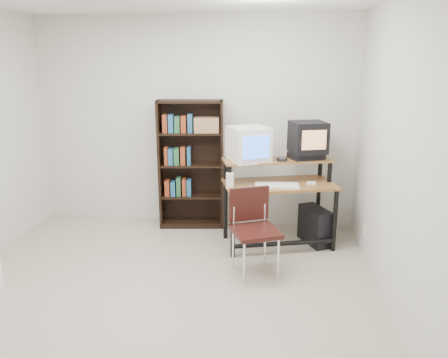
# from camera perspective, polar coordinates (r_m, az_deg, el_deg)

# --- Properties ---
(floor) EXTENTS (4.00, 4.00, 0.01)m
(floor) POSITION_cam_1_polar(r_m,az_deg,el_deg) (4.07, -8.88, -15.40)
(floor) COLOR #B6AB96
(floor) RESTS_ON ground
(back_wall) EXTENTS (4.00, 0.01, 2.60)m
(back_wall) POSITION_cam_1_polar(r_m,az_deg,el_deg) (5.51, -3.85, 7.31)
(back_wall) COLOR beige
(back_wall) RESTS_ON floor
(right_wall) EXTENTS (0.01, 4.00, 2.60)m
(right_wall) POSITION_cam_1_polar(r_m,az_deg,el_deg) (3.58, 22.64, 1.82)
(right_wall) COLOR beige
(right_wall) RESTS_ON floor
(computer_desk) EXTENTS (1.33, 0.91, 0.98)m
(computer_desk) POSITION_cam_1_polar(r_m,az_deg,el_deg) (4.94, 7.16, -0.96)
(computer_desk) COLOR #8E5E2E
(computer_desk) RESTS_ON floor
(crt_monitor) EXTENTS (0.54, 0.54, 0.38)m
(crt_monitor) POSITION_cam_1_polar(r_m,az_deg,el_deg) (4.85, 3.23, 4.56)
(crt_monitor) COLOR white
(crt_monitor) RESTS_ON computer_desk
(vcr) EXTENTS (0.43, 0.38, 0.08)m
(vcr) POSITION_cam_1_polar(r_m,az_deg,el_deg) (5.03, 10.65, 2.96)
(vcr) COLOR black
(vcr) RESTS_ON computer_desk
(crt_tv) EXTENTS (0.46, 0.45, 0.35)m
(crt_tv) POSITION_cam_1_polar(r_m,az_deg,el_deg) (5.01, 10.92, 5.38)
(crt_tv) COLOR black
(crt_tv) RESTS_ON vcr
(cd_spindle) EXTENTS (0.15, 0.15, 0.05)m
(cd_spindle) POSITION_cam_1_polar(r_m,az_deg,el_deg) (4.88, 7.56, 2.52)
(cd_spindle) COLOR #26262B
(cd_spindle) RESTS_ON computer_desk
(keyboard) EXTENTS (0.48, 0.24, 0.03)m
(keyboard) POSITION_cam_1_polar(r_m,az_deg,el_deg) (4.77, 6.93, -0.93)
(keyboard) COLOR white
(keyboard) RESTS_ON computer_desk
(mousepad) EXTENTS (0.27, 0.24, 0.01)m
(mousepad) POSITION_cam_1_polar(r_m,az_deg,el_deg) (4.91, 11.25, -0.83)
(mousepad) COLOR black
(mousepad) RESTS_ON computer_desk
(mouse) EXTENTS (0.10, 0.06, 0.03)m
(mouse) POSITION_cam_1_polar(r_m,az_deg,el_deg) (4.92, 11.32, -0.57)
(mouse) COLOR white
(mouse) RESTS_ON mousepad
(desk_speaker) EXTENTS (0.08, 0.08, 0.17)m
(desk_speaker) POSITION_cam_1_polar(r_m,az_deg,el_deg) (4.70, 0.80, -0.21)
(desk_speaker) COLOR white
(desk_speaker) RESTS_ON computer_desk
(pc_tower) EXTENTS (0.38, 0.49, 0.42)m
(pc_tower) POSITION_cam_1_polar(r_m,az_deg,el_deg) (5.18, 11.78, -5.98)
(pc_tower) COLOR black
(pc_tower) RESTS_ON floor
(school_chair) EXTENTS (0.56, 0.56, 0.85)m
(school_chair) POSITION_cam_1_polar(r_m,az_deg,el_deg) (4.30, 3.81, -5.68)
(school_chair) COLOR black
(school_chair) RESTS_ON floor
(bookshelf) EXTENTS (0.83, 0.36, 1.60)m
(bookshelf) POSITION_cam_1_polar(r_m,az_deg,el_deg) (5.46, -4.33, 2.18)
(bookshelf) COLOR black
(bookshelf) RESTS_ON floor
(wall_outlet) EXTENTS (0.02, 0.08, 0.12)m
(wall_outlet) POSITION_cam_1_polar(r_m,az_deg,el_deg) (4.94, 17.85, -6.38)
(wall_outlet) COLOR beige
(wall_outlet) RESTS_ON right_wall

